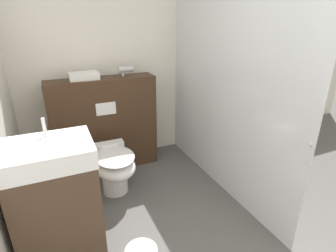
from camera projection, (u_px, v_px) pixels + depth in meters
The scene contains 7 objects.
wall_back at pixel (136, 61), 3.29m from camera, with size 8.00×0.06×2.50m.
partition_panel at pixel (105, 125), 3.14m from camera, with size 1.21×0.30×1.12m.
shower_glass at pixel (222, 100), 2.66m from camera, with size 0.04×2.16×1.95m.
toilet at pixel (115, 168), 2.71m from camera, with size 0.40×0.59×0.50m.
sink_vanity at pixel (58, 203), 1.92m from camera, with size 0.58×0.47×1.10m.
hair_drier at pixel (126, 69), 3.03m from camera, with size 0.20×0.06×0.11m.
folded_towel at pixel (84, 76), 2.85m from camera, with size 0.31×0.19×0.08m.
Camera 1 is at (-1.01, -0.81, 1.72)m, focal length 28.00 mm.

